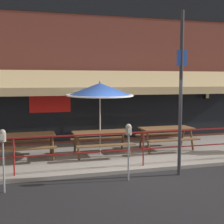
# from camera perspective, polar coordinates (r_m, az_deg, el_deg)

# --- Properties ---
(ground_plane) EXTENTS (120.00, 120.00, 0.00)m
(ground_plane) POSITION_cam_1_polar(r_m,az_deg,el_deg) (8.67, 6.44, -10.86)
(ground_plane) COLOR black
(patio_deck) EXTENTS (15.00, 4.00, 0.10)m
(patio_deck) POSITION_cam_1_polar(r_m,az_deg,el_deg) (10.47, 2.29, -7.62)
(patio_deck) COLOR gray
(patio_deck) RESTS_ON ground
(restaurant_building) EXTENTS (15.00, 1.60, 8.01)m
(restaurant_building) POSITION_cam_1_polar(r_m,az_deg,el_deg) (12.41, -0.88, 12.73)
(restaurant_building) COLOR brown
(restaurant_building) RESTS_ON ground
(patio_railing) EXTENTS (13.84, 0.04, 0.97)m
(patio_railing) POSITION_cam_1_polar(r_m,az_deg,el_deg) (8.75, 5.76, -5.31)
(patio_railing) COLOR maroon
(patio_railing) RESTS_ON patio_deck
(picnic_table_left) EXTENTS (1.80, 1.42, 0.76)m
(picnic_table_left) POSITION_cam_1_polar(r_m,az_deg,el_deg) (9.80, -15.65, -4.85)
(picnic_table_left) COLOR brown
(picnic_table_left) RESTS_ON patio_deck
(picnic_table_centre) EXTENTS (1.80, 1.42, 0.76)m
(picnic_table_centre) POSITION_cam_1_polar(r_m,az_deg,el_deg) (9.91, -1.92, -4.51)
(picnic_table_centre) COLOR brown
(picnic_table_centre) RESTS_ON patio_deck
(picnic_table_right) EXTENTS (1.80, 1.42, 0.76)m
(picnic_table_right) POSITION_cam_1_polar(r_m,az_deg,el_deg) (10.90, 9.91, -3.65)
(picnic_table_right) COLOR brown
(picnic_table_right) RESTS_ON patio_deck
(patio_umbrella_centre) EXTENTS (2.14, 2.14, 2.38)m
(patio_umbrella_centre) POSITION_cam_1_polar(r_m,az_deg,el_deg) (9.95, -2.22, 4.07)
(patio_umbrella_centre) COLOR #B7B2A8
(patio_umbrella_centre) RESTS_ON patio_deck
(parking_meter_near) EXTENTS (0.15, 0.16, 1.42)m
(parking_meter_near) POSITION_cam_1_polar(r_m,az_deg,el_deg) (7.24, -19.37, -5.14)
(parking_meter_near) COLOR gray
(parking_meter_near) RESTS_ON ground
(parking_meter_far) EXTENTS (0.15, 0.16, 1.42)m
(parking_meter_far) POSITION_cam_1_polar(r_m,az_deg,el_deg) (7.68, 3.05, -4.20)
(parking_meter_far) COLOR gray
(parking_meter_far) RESTS_ON ground
(street_sign_pole) EXTENTS (0.28, 0.09, 4.24)m
(street_sign_pole) POSITION_cam_1_polar(r_m,az_deg,el_deg) (8.21, 12.46, 3.53)
(street_sign_pole) COLOR #2D2D33
(street_sign_pole) RESTS_ON ground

